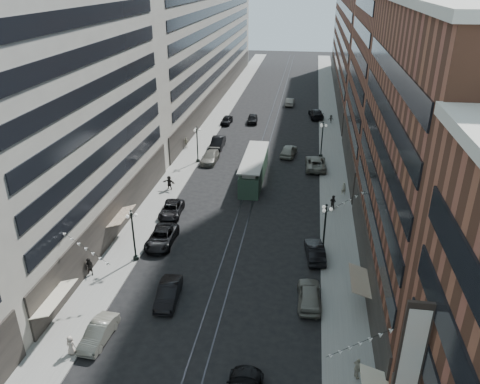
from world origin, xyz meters
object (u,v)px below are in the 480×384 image
Objects in this scene: lamppost_sw_far at (133,234)px; streetcar at (254,169)px; car_11 at (316,163)px; car_extra_0 at (218,143)px; car_7 at (171,210)px; pedestrian_7 at (333,202)px; pedestrian_8 at (344,188)px; pedestrian_5 at (169,183)px; pedestrian_1 at (71,345)px; car_9 at (227,120)px; lamppost_se_far at (325,227)px; car_12 at (316,113)px; car_4 at (309,295)px; car_2 at (162,237)px; pedestrian_6 at (186,143)px; car_13 at (252,119)px; car_8 at (210,157)px; pedestrian_4 at (357,369)px; car_10 at (315,251)px; car_14 at (290,102)px; pedestrian_9 at (331,119)px; pedestrian_2 at (90,267)px; car_1 at (99,333)px; lamppost_se_mid at (322,138)px; car_extra_1 at (289,150)px; car_5 at (168,293)px; lamppost_sw_mid at (197,143)px.

streetcar is (9.20, 21.52, -1.45)m from lamppost_sw_far.
car_extra_0 is at bearing -25.28° from car_11.
car_11 reaches higher than car_7.
pedestrian_8 is at bearing -70.81° from pedestrian_7.
pedestrian_5 reaches higher than pedestrian_7.
pedestrian_1 is 0.36× the size of car_9.
lamppost_se_far is 0.90× the size of car_12.
pedestrian_7 is at bearing -100.47° from car_4.
pedestrian_6 is at bearing 98.83° from car_2.
car_7 is 19.37m from pedestrian_7.
pedestrian_7 reaches higher than car_13.
pedestrian_7 is (17.90, -13.24, 0.23)m from car_8.
pedestrian_7 is (-0.89, 26.40, 0.01)m from pedestrian_4.
pedestrian_7 is (2.09, -39.86, 0.13)m from car_12.
car_9 is (-0.82, 44.03, -0.04)m from car_2.
car_14 reaches higher than car_10.
car_extra_0 is at bearing -138.20° from pedestrian_9.
car_11 is (-0.80, 23.16, -2.23)m from lamppost_se_far.
pedestrian_2 reaches higher than car_14.
car_13 is (8.87, 52.13, -0.26)m from pedestrian_2.
car_14 is (12.27, 75.91, -0.15)m from pedestrian_1.
pedestrian_7 reaches higher than pedestrian_9.
car_1 is at bearing -84.54° from lamppost_sw_far.
car_1 is at bearing -92.59° from car_7.
lamppost_se_mid reaches higher than car_13.
car_7 is at bearing 19.68° from pedestrian_4.
lamppost_sw_far is 4.46m from car_2.
car_extra_1 is at bearing 71.30° from car_12.
pedestrian_1 is at bearing -105.41° from streetcar.
pedestrian_2 is 31.13m from car_8.
pedestrian_6 is (-4.10, -14.65, 0.28)m from car_9.
car_12 is 3.21× the size of pedestrian_5.
lamppost_se_far is 1.24× the size of car_1.
pedestrian_6 reaches higher than car_2.
lamppost_se_mid reaches higher than car_14.
car_11 reaches higher than car_8.
car_10 is 24.04m from car_11.
car_9 is (-4.22, 53.11, -0.05)m from car_5.
car_13 is 0.96× the size of car_14.
car_7 is 1.16× the size of car_9.
pedestrian_8 is at bearing -22.06° from lamppost_sw_mid.
car_14 is (11.17, 53.04, 0.09)m from car_7.
pedestrian_7 reaches higher than car_14.
lamppost_sw_far is 3.21× the size of pedestrian_7.
lamppost_sw_far is at bearing -167.74° from lamppost_se_far.
car_9 is 2.31× the size of pedestrian_5.
lamppost_se_mid is 3.21× the size of pedestrian_7.
pedestrian_6 is (-12.50, 11.31, -0.61)m from streetcar.
car_4 reaches higher than car_10.
pedestrian_7 reaches higher than car_9.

